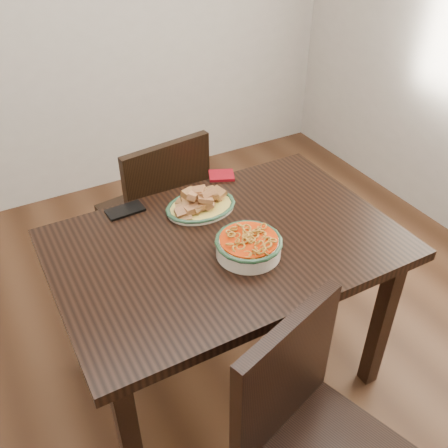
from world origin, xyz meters
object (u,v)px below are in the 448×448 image
noodle_bowl (249,244)px  smartphone (125,210)px  chair_far (159,210)px  dining_table (227,261)px  chair_near (310,433)px  fish_plate (201,200)px

noodle_bowl → smartphone: bearing=122.4°
chair_far → dining_table: bearing=83.4°
chair_near → fish_plate: 0.91m
smartphone → dining_table: bearing=-56.4°
chair_near → fish_plate: chair_near is taller
dining_table → chair_far: 0.66m
chair_near → fish_plate: bearing=66.9°
dining_table → noodle_bowl: bearing=-74.1°
chair_far → fish_plate: (0.02, -0.42, 0.30)m
chair_far → noodle_bowl: bearing=85.4°
dining_table → chair_far: size_ratio=1.38×
fish_plate → smartphone: 0.30m
fish_plate → smartphone: size_ratio=1.89×
chair_far → smartphone: 0.46m
dining_table → fish_plate: bearing=88.0°
dining_table → chair_near: chair_near is taller
dining_table → chair_far: (-0.01, 0.64, -0.15)m
chair_near → smartphone: size_ratio=6.18×
chair_far → smartphone: bearing=42.4°
smartphone → chair_far: bearing=47.4°
noodle_bowl → chair_far: bearing=93.2°
dining_table → chair_far: bearing=91.1°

